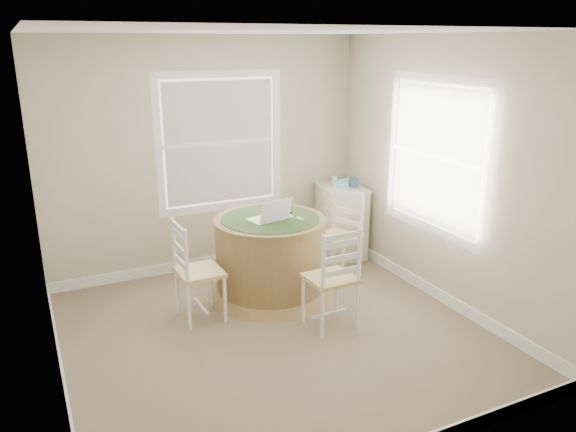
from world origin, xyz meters
TOP-DOWN VIEW (x-y plane):
  - room at (0.17, 0.16)m, footprint 3.64×3.64m
  - round_table at (0.32, 0.81)m, footprint 1.32×1.32m
  - chair_left at (-0.50, 0.59)m, footprint 0.41×0.43m
  - chair_near at (0.52, -0.07)m, footprint 0.43×0.41m
  - chair_right at (1.16, 0.87)m, footprint 0.54×0.55m
  - laptop at (0.29, 0.76)m, footprint 0.41×0.38m
  - mouse at (0.52, 0.76)m, footprint 0.07×0.11m
  - phone at (0.58, 0.67)m, footprint 0.05×0.09m
  - keys at (0.56, 0.87)m, footprint 0.06×0.06m
  - corner_chest at (1.54, 1.45)m, footprint 0.57×0.71m
  - tissue_box at (1.44, 1.31)m, footprint 0.13×0.13m
  - box_yellow at (1.64, 1.52)m, footprint 0.16×0.12m
  - box_blue at (1.66, 1.35)m, footprint 0.09×0.09m
  - cup_cream at (1.53, 1.61)m, footprint 0.07×0.07m

SIDE VIEW (x-z plane):
  - corner_chest at x=1.54m, z-range 0.00..0.87m
  - round_table at x=0.32m, z-range 0.03..0.86m
  - chair_left at x=-0.50m, z-range 0.00..0.95m
  - chair_near at x=0.52m, z-range 0.00..0.95m
  - chair_right at x=1.16m, z-range 0.00..0.95m
  - phone at x=0.58m, z-range 0.81..0.83m
  - keys at x=0.56m, z-range 0.81..0.84m
  - mouse at x=0.52m, z-range 0.81..0.85m
  - laptop at x=0.29m, z-range 0.73..0.98m
  - box_yellow at x=1.64m, z-range 0.87..0.93m
  - cup_cream at x=1.53m, z-range 0.87..0.96m
  - tissue_box at x=1.44m, z-range 0.87..0.97m
  - box_blue at x=1.66m, z-range 0.87..0.99m
  - room at x=0.17m, z-range -0.02..2.62m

